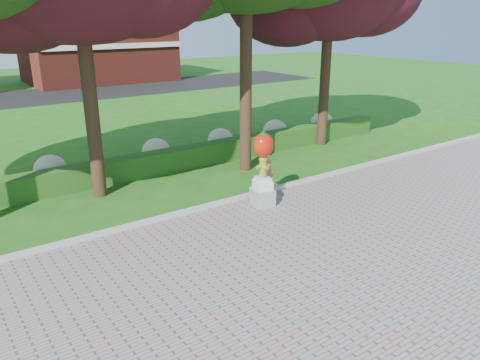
# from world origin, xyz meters

# --- Properties ---
(ground) EXTENTS (100.00, 100.00, 0.00)m
(ground) POSITION_xyz_m (0.00, 0.00, 0.00)
(ground) COLOR #1F5916
(ground) RESTS_ON ground
(walkway) EXTENTS (40.00, 14.00, 0.04)m
(walkway) POSITION_xyz_m (0.00, -4.00, 0.02)
(walkway) COLOR gray
(walkway) RESTS_ON ground
(curb) EXTENTS (40.00, 0.18, 0.15)m
(curb) POSITION_xyz_m (0.00, 3.00, 0.07)
(curb) COLOR #ADADA5
(curb) RESTS_ON ground
(lawn_hedge) EXTENTS (24.00, 0.70, 0.80)m
(lawn_hedge) POSITION_xyz_m (0.00, 7.00, 0.40)
(lawn_hedge) COLOR #1A4A15
(lawn_hedge) RESTS_ON ground
(hydrangea_row) EXTENTS (20.10, 1.10, 0.99)m
(hydrangea_row) POSITION_xyz_m (0.57, 8.00, 0.55)
(hydrangea_row) COLOR beige
(hydrangea_row) RESTS_ON ground
(street) EXTENTS (50.00, 8.00, 0.02)m
(street) POSITION_xyz_m (0.00, 28.00, 0.01)
(street) COLOR black
(street) RESTS_ON ground
(building_right) EXTENTS (12.00, 8.00, 6.40)m
(building_right) POSITION_xyz_m (8.00, 34.00, 3.20)
(building_right) COLOR maroon
(building_right) RESTS_ON ground
(hydrant_sculpture) EXTENTS (0.77, 0.77, 2.31)m
(hydrant_sculpture) POSITION_xyz_m (1.78, 2.24, 1.27)
(hydrant_sculpture) COLOR gray
(hydrant_sculpture) RESTS_ON walkway
(woman) EXTENTS (0.45, 0.63, 1.63)m
(woman) POSITION_xyz_m (2.21, 2.60, 0.86)
(woman) COLOR tan
(woman) RESTS_ON walkway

